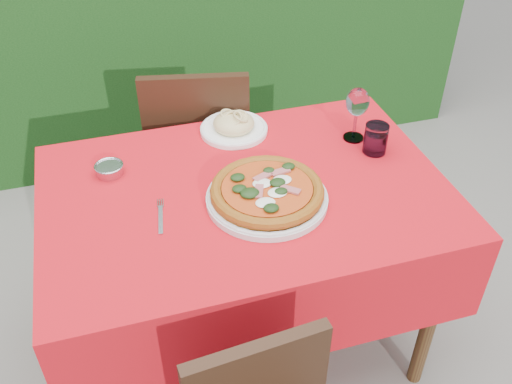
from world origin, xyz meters
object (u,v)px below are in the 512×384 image
object	(u,v)px
chair_far	(199,149)
water_glass	(376,140)
steel_ramekin	(109,170)
pizza_plate	(267,193)
fork	(161,220)
pasta_plate	(234,126)
wine_glass	(357,104)

from	to	relation	value
chair_far	water_glass	distance (m)	0.78
steel_ramekin	pizza_plate	bearing A→B (deg)	-32.06
fork	steel_ramekin	bearing A→B (deg)	122.26
pizza_plate	steel_ramekin	distance (m)	0.52
pasta_plate	water_glass	bearing A→B (deg)	-31.43
pizza_plate	pasta_plate	size ratio (longest dim) A/B	1.54
pizza_plate	steel_ramekin	xyz separation A→B (m)	(-0.44, 0.28, -0.02)
pasta_plate	water_glass	distance (m)	0.50
chair_far	pizza_plate	distance (m)	0.73
pasta_plate	water_glass	world-z (taller)	water_glass
water_glass	steel_ramekin	size ratio (longest dim) A/B	1.20
chair_far	pasta_plate	world-z (taller)	chair_far
wine_glass	pizza_plate	bearing A→B (deg)	-147.98
pizza_plate	steel_ramekin	world-z (taller)	pizza_plate
pasta_plate	fork	xyz separation A→B (m)	(-0.33, -0.41, -0.02)
water_glass	fork	xyz separation A→B (m)	(-0.75, -0.15, -0.04)
pasta_plate	water_glass	xyz separation A→B (m)	(0.42, -0.26, 0.02)
water_glass	fork	bearing A→B (deg)	-168.90
chair_far	water_glass	xyz separation A→B (m)	(0.51, -0.53, 0.28)
steel_ramekin	water_glass	bearing A→B (deg)	-8.26
chair_far	steel_ramekin	size ratio (longest dim) A/B	10.46
chair_far	pasta_plate	xyz separation A→B (m)	(0.08, -0.27, 0.26)
pizza_plate	steel_ramekin	bearing A→B (deg)	147.94
fork	chair_far	bearing A→B (deg)	78.80
water_glass	wine_glass	distance (m)	0.14
water_glass	steel_ramekin	world-z (taller)	water_glass
pasta_plate	steel_ramekin	distance (m)	0.47
wine_glass	fork	size ratio (longest dim) A/B	1.14
pizza_plate	steel_ramekin	size ratio (longest dim) A/B	4.29
chair_far	steel_ramekin	world-z (taller)	chair_far
water_glass	wine_glass	xyz separation A→B (m)	(-0.03, 0.10, 0.09)
wine_glass	water_glass	bearing A→B (deg)	-71.31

